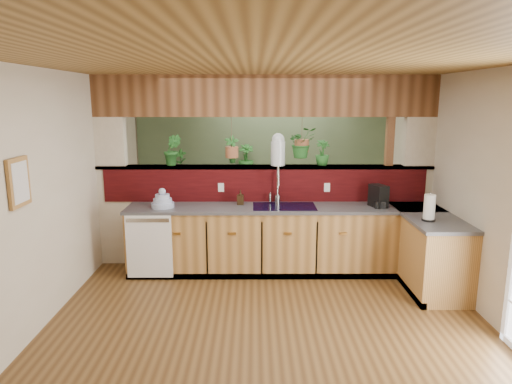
{
  "coord_description": "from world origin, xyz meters",
  "views": [
    {
      "loc": [
        -0.14,
        -4.86,
        2.29
      ],
      "look_at": [
        -0.12,
        0.7,
        1.15
      ],
      "focal_mm": 32.0,
      "sensor_mm": 36.0,
      "label": 1
    }
  ],
  "objects_px": {
    "faucet": "(277,183)",
    "paper_towel": "(429,208)",
    "shelving_console": "(216,199)",
    "glass_jar": "(278,149)",
    "soap_dispenser": "(240,197)",
    "dish_stack": "(163,201)",
    "coffee_maker": "(379,197)"
  },
  "relations": [
    {
      "from": "faucet",
      "to": "paper_towel",
      "type": "bearing_deg",
      "value": -26.83
    },
    {
      "from": "shelving_console",
      "to": "glass_jar",
      "type": "bearing_deg",
      "value": -52.47
    },
    {
      "from": "faucet",
      "to": "soap_dispenser",
      "type": "xyz_separation_m",
      "value": [
        -0.49,
        -0.04,
        -0.18
      ]
    },
    {
      "from": "glass_jar",
      "to": "shelving_console",
      "type": "bearing_deg",
      "value": 118.17
    },
    {
      "from": "dish_stack",
      "to": "soap_dispenser",
      "type": "bearing_deg",
      "value": 9.22
    },
    {
      "from": "dish_stack",
      "to": "glass_jar",
      "type": "xyz_separation_m",
      "value": [
        1.52,
        0.43,
        0.63
      ]
    },
    {
      "from": "dish_stack",
      "to": "coffee_maker",
      "type": "height_order",
      "value": "coffee_maker"
    },
    {
      "from": "faucet",
      "to": "shelving_console",
      "type": "distance_m",
      "value": 2.45
    },
    {
      "from": "glass_jar",
      "to": "shelving_console",
      "type": "relative_size",
      "value": 0.29
    },
    {
      "from": "faucet",
      "to": "coffee_maker",
      "type": "height_order",
      "value": "faucet"
    },
    {
      "from": "soap_dispenser",
      "to": "shelving_console",
      "type": "distance_m",
      "value": 2.28
    },
    {
      "from": "soap_dispenser",
      "to": "paper_towel",
      "type": "xyz_separation_m",
      "value": [
        2.21,
        -0.83,
        0.05
      ]
    },
    {
      "from": "glass_jar",
      "to": "faucet",
      "type": "bearing_deg",
      "value": -93.74
    },
    {
      "from": "paper_towel",
      "to": "glass_jar",
      "type": "distance_m",
      "value": 2.1
    },
    {
      "from": "coffee_maker",
      "to": "shelving_console",
      "type": "height_order",
      "value": "coffee_maker"
    },
    {
      "from": "coffee_maker",
      "to": "paper_towel",
      "type": "distance_m",
      "value": 0.79
    },
    {
      "from": "soap_dispenser",
      "to": "paper_towel",
      "type": "distance_m",
      "value": 2.36
    },
    {
      "from": "glass_jar",
      "to": "dish_stack",
      "type": "bearing_deg",
      "value": -164.19
    },
    {
      "from": "faucet",
      "to": "glass_jar",
      "type": "xyz_separation_m",
      "value": [
        0.01,
        0.22,
        0.43
      ]
    },
    {
      "from": "paper_towel",
      "to": "shelving_console",
      "type": "xyz_separation_m",
      "value": [
        -2.72,
        2.99,
        -0.55
      ]
    },
    {
      "from": "faucet",
      "to": "dish_stack",
      "type": "distance_m",
      "value": 1.53
    },
    {
      "from": "faucet",
      "to": "glass_jar",
      "type": "relative_size",
      "value": 1.19
    },
    {
      "from": "soap_dispenser",
      "to": "glass_jar",
      "type": "height_order",
      "value": "glass_jar"
    },
    {
      "from": "coffee_maker",
      "to": "glass_jar",
      "type": "bearing_deg",
      "value": 141.56
    },
    {
      "from": "shelving_console",
      "to": "faucet",
      "type": "bearing_deg",
      "value": -55.38
    },
    {
      "from": "soap_dispenser",
      "to": "glass_jar",
      "type": "bearing_deg",
      "value": 27.57
    },
    {
      "from": "coffee_maker",
      "to": "soap_dispenser",
      "type": "bearing_deg",
      "value": 154.52
    },
    {
      "from": "dish_stack",
      "to": "coffee_maker",
      "type": "xyz_separation_m",
      "value": [
        2.81,
        0.02,
        0.05
      ]
    },
    {
      "from": "soap_dispenser",
      "to": "shelving_console",
      "type": "height_order",
      "value": "soap_dispenser"
    },
    {
      "from": "faucet",
      "to": "coffee_maker",
      "type": "bearing_deg",
      "value": -7.98
    },
    {
      "from": "dish_stack",
      "to": "shelving_console",
      "type": "relative_size",
      "value": 0.2
    },
    {
      "from": "faucet",
      "to": "paper_towel",
      "type": "height_order",
      "value": "faucet"
    }
  ]
}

